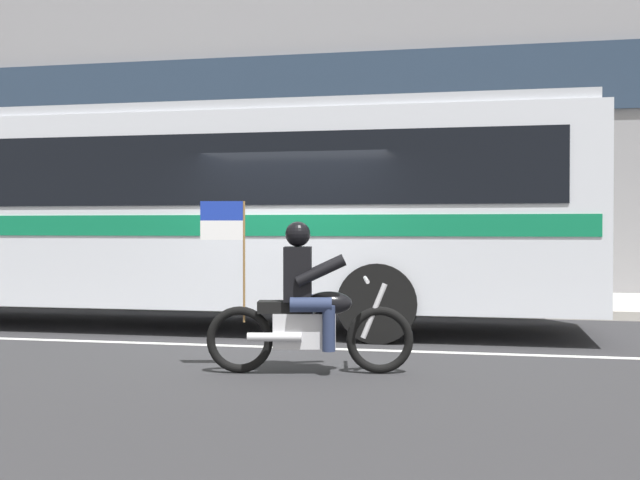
% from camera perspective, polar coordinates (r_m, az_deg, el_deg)
% --- Properties ---
extents(ground_plane, '(60.00, 60.00, 0.00)m').
position_cam_1_polar(ground_plane, '(10.54, -1.95, -7.28)').
color(ground_plane, '#2B2B2D').
extents(sidewalk_curb, '(28.00, 3.80, 0.15)m').
position_cam_1_polar(sidewalk_curb, '(15.51, 2.47, -4.36)').
color(sidewalk_curb, '#B7B2A8').
rests_on(sidewalk_curb, ground_plane).
extents(lane_center_stripe, '(26.60, 0.14, 0.01)m').
position_cam_1_polar(lane_center_stripe, '(9.97, -2.77, -7.74)').
color(lane_center_stripe, silver).
rests_on(lane_center_stripe, ground_plane).
extents(transit_bus, '(12.81, 2.63, 3.22)m').
position_cam_1_polar(transit_bus, '(12.33, -11.53, 2.67)').
color(transit_bus, silver).
rests_on(transit_bus, ground_plane).
extents(motorcycle_with_rider, '(2.17, 0.74, 1.78)m').
position_cam_1_polar(motorcycle_with_rider, '(8.15, -0.94, -4.98)').
color(motorcycle_with_rider, black).
rests_on(motorcycle_with_rider, ground_plane).
extents(fire_hydrant, '(0.22, 0.30, 0.75)m').
position_cam_1_polar(fire_hydrant, '(14.63, 17.78, -2.98)').
color(fire_hydrant, gold).
rests_on(fire_hydrant, sidewalk_curb).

